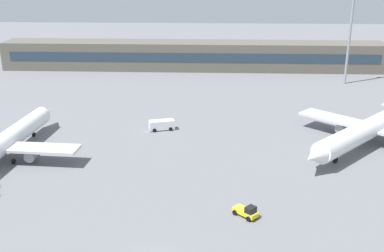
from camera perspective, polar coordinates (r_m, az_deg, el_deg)
name	(u,v)px	position (r m, az deg, el deg)	size (l,w,h in m)	color
ground_plane	(178,140)	(90.24, -1.75, -1.77)	(400.00, 400.00, 0.00)	slate
terminal_building	(193,55)	(153.86, 0.14, 8.76)	(124.98, 12.13, 9.00)	#5B564C
airplane_near	(4,143)	(87.06, -22.29, -1.97)	(27.59, 39.54, 9.76)	white
airplane_mid	(370,128)	(93.29, 21.26, -0.26)	(32.50, 34.23, 10.79)	white
baggage_tug_yellow	(247,211)	(63.76, 6.81, -10.51)	(3.65, 3.55, 1.75)	yellow
service_van_white	(162,125)	(95.74, -3.81, 0.15)	(5.55, 3.41, 2.08)	white
floodlight_tower_west	(351,23)	(139.18, 19.18, 12.01)	(3.20, 0.80, 30.65)	gray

